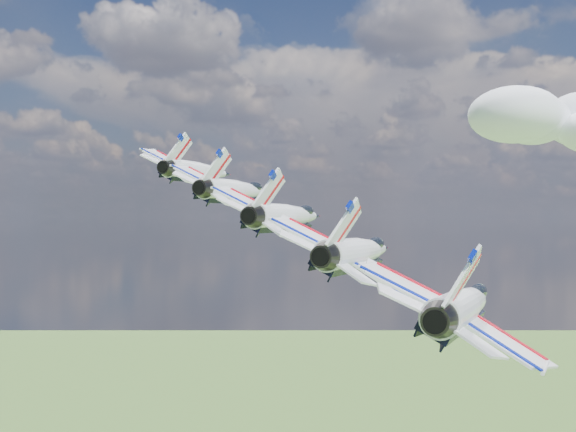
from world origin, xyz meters
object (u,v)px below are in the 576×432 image
at_px(jet_0, 199,171).
at_px(jet_4, 464,305).
at_px(jet_3, 359,252).
at_px(jet_1, 237,190).
at_px(jet_2, 288,216).

distance_m(jet_0, jet_4, 48.27).
bearing_deg(jet_4, jet_3, 136.26).
bearing_deg(jet_0, jet_4, -43.74).
bearing_deg(jet_0, jet_1, -43.74).
xyz_separation_m(jet_1, jet_4, (25.36, -24.77, -7.35)).
height_order(jet_1, jet_2, jet_1).
distance_m(jet_0, jet_3, 36.20).
distance_m(jet_0, jet_2, 24.14).
height_order(jet_0, jet_1, jet_0).
distance_m(jet_1, jet_3, 24.14).
distance_m(jet_0, jet_1, 12.07).
xyz_separation_m(jet_0, jet_1, (8.45, -8.26, -2.45)).
xyz_separation_m(jet_2, jet_3, (8.45, -8.26, -2.45)).
bearing_deg(jet_3, jet_1, 136.26).
xyz_separation_m(jet_3, jet_4, (8.45, -8.26, -2.45)).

